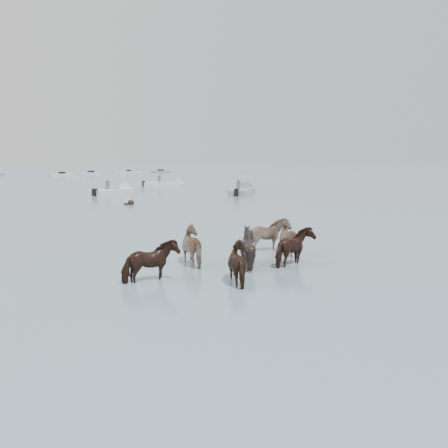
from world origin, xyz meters
TOP-DOWN VIEW (x-y plane):
  - ground at (0.00, 0.00)m, footprint 400.00×400.00m
  - pony_herd at (1.95, -0.53)m, footprint 6.73×3.78m
  - swimming_pony at (7.87, 18.39)m, footprint 0.72×0.44m
  - motorboat_c at (11.69, 28.42)m, footprint 5.29×3.78m
  - motorboat_d at (20.84, 21.53)m, footprint 5.39×4.83m
  - motorboat_e at (21.87, 36.11)m, footprint 5.05×3.36m

SIDE VIEW (x-z plane):
  - ground at x=0.00m, z-range 0.00..0.00m
  - swimming_pony at x=7.87m, z-range -0.12..0.32m
  - motorboat_d at x=20.84m, z-range -0.74..1.18m
  - motorboat_c at x=11.69m, z-range -0.73..1.19m
  - motorboat_e at x=21.87m, z-range -0.73..1.19m
  - pony_herd at x=1.95m, z-range -0.19..1.10m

